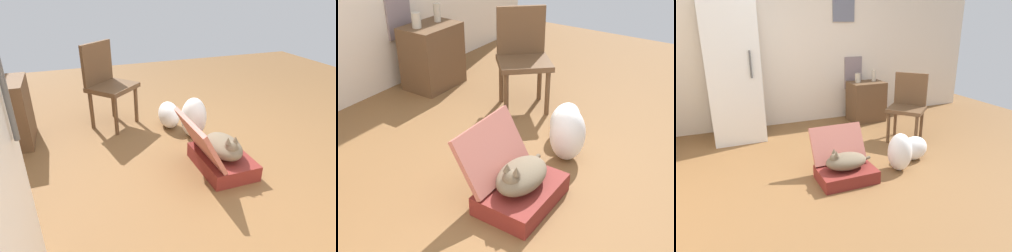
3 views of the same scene
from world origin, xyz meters
TOP-DOWN VIEW (x-y plane):
  - ground_plane at (0.00, 0.00)m, footprint 7.68×7.68m
  - suitcase_base at (-0.16, 0.04)m, footprint 0.59×0.42m
  - suitcase_lid at (-0.16, 0.28)m, footprint 0.59×0.24m
  - cat at (-0.17, 0.05)m, footprint 0.52×0.28m
  - plastic_bag_white at (0.49, 0.04)m, footprint 0.27×0.27m
  - plastic_bag_clear at (0.80, 0.20)m, footprint 0.35×0.22m
  - side_table at (0.98, 1.85)m, footprint 0.57×0.42m
  - vase_tall at (0.84, 1.89)m, footprint 0.09×0.09m
  - vase_short at (1.12, 1.87)m, footprint 0.07×0.07m
  - chair at (1.10, 0.82)m, footprint 0.63×0.64m

SIDE VIEW (x-z plane):
  - ground_plane at x=0.00m, z-range 0.00..0.00m
  - suitcase_base at x=-0.16m, z-range 0.00..0.14m
  - plastic_bag_clear at x=0.80m, z-range 0.00..0.29m
  - plastic_bag_white at x=0.49m, z-range 0.00..0.43m
  - cat at x=-0.17m, z-range 0.11..0.34m
  - side_table at x=0.98m, z-range 0.00..0.66m
  - suitcase_lid at x=-0.16m, z-range 0.14..0.52m
  - chair at x=1.10m, z-range 0.05..0.98m
  - vase_tall at x=0.84m, z-range 0.66..0.80m
  - vase_short at x=1.12m, z-range 0.66..0.84m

